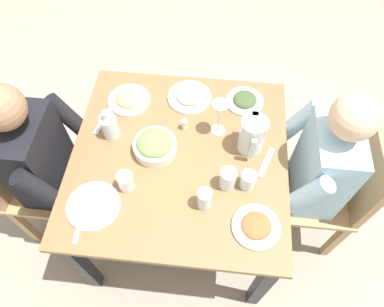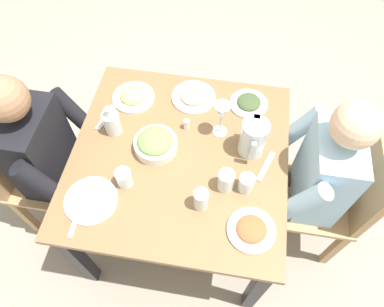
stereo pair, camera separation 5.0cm
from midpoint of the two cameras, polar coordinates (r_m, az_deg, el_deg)
The scene contains 23 objects.
ground_plane at distance 2.29m, azimuth -2.15°, elevation -10.24°, with size 8.00×8.00×0.00m, color gray.
dining_table at distance 1.72m, azimuth -2.82°, elevation -2.25°, with size 1.00×1.00×0.75m.
chair_near at distance 2.05m, azimuth -25.27°, elevation -3.47°, with size 0.40×0.40×0.88m.
chair_far at distance 1.95m, azimuth 21.16°, elevation -5.42°, with size 0.40×0.40×0.88m.
diner_near at distance 1.84m, azimuth -21.34°, elevation -1.98°, with size 0.48×0.53×1.17m.
diner_far at distance 1.77m, azimuth 16.34°, elevation -2.84°, with size 0.48×0.53×1.17m.
water_pitcher at distance 1.59m, azimuth 8.85°, elevation 2.94°, with size 0.16×0.12×0.19m.
salad_bowl at distance 1.62m, azimuth -6.92°, elevation 1.34°, with size 0.20×0.20×0.09m.
plate_dolmas at distance 1.82m, azimuth 7.76°, elevation 8.51°, with size 0.19×0.19×0.04m.
plate_rice_curry at distance 1.48m, azimuth 9.38°, elevation -11.56°, with size 0.20×0.20×0.04m.
plate_yoghurt at distance 1.55m, azimuth -16.66°, elevation -8.02°, with size 0.23×0.23×0.04m.
plate_beans at distance 1.82m, azimuth -1.22°, elevation 9.29°, with size 0.22×0.22×0.05m.
plate_fries at distance 1.84m, azimuth -10.97°, elevation 8.71°, with size 0.21×0.21×0.05m.
water_glass_near_left at distance 1.53m, azimuth 8.14°, elevation -4.34°, with size 0.07×0.07×0.09m, color silver.
water_glass_far_left at distance 1.54m, azimuth -11.63°, elevation -4.47°, with size 0.07×0.07×0.09m, color silver.
water_glass_near_right at distance 1.51m, azimuth 4.88°, elevation -4.15°, with size 0.07×0.07×0.11m, color silver.
water_glass_far_right at distance 1.46m, azimuth 1.01°, elevation -7.40°, with size 0.06×0.06×0.11m, color silver.
wine_glass at distance 1.60m, azimuth 3.62°, elevation 6.72°, with size 0.08×0.08×0.20m.
oil_carafe at distance 1.70m, azimuth -14.01°, elevation 4.16°, with size 0.08×0.08×0.16m.
salt_shaker at distance 1.69m, azimuth -2.07°, elevation 4.70°, with size 0.03×0.03×0.05m.
fork_near at distance 1.80m, azimuth -15.00°, elevation 5.10°, with size 0.17×0.03×0.01m, color silver.
knife_near at distance 1.55m, azimuth -18.60°, elevation -10.59°, with size 0.18×0.02×0.01m, color silver.
fork_far at distance 1.63m, azimuth 11.01°, elevation -1.56°, with size 0.17×0.03×0.01m, color silver.
Camera 1 is at (0.85, 0.15, 2.12)m, focal length 32.91 mm.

